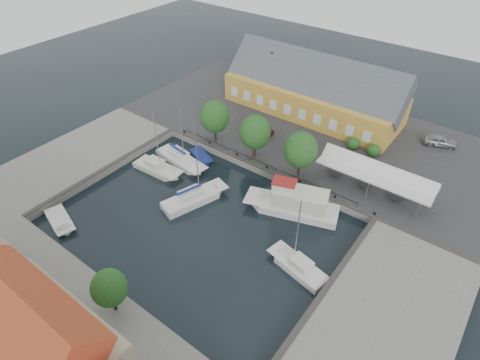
{
  "coord_description": "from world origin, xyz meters",
  "views": [
    {
      "loc": [
        23.92,
        -25.76,
        32.96
      ],
      "look_at": [
        0.0,
        6.0,
        1.5
      ],
      "focal_mm": 30.0,
      "sensor_mm": 36.0,
      "label": 1
    }
  ],
  "objects_px": {
    "trawler": "(295,205)",
    "west_boat_a": "(181,160)",
    "launch_sw": "(60,221)",
    "launch_nw": "(201,157)",
    "tent_canopy": "(376,174)",
    "east_boat_b": "(298,268)",
    "west_boat_b": "(157,169)",
    "warehouse": "(311,90)",
    "car_red": "(263,134)",
    "center_sailboat": "(194,199)",
    "car_silver": "(440,141)"
  },
  "relations": [
    {
      "from": "west_boat_b",
      "to": "launch_sw",
      "type": "distance_m",
      "value": 14.0
    },
    {
      "from": "west_boat_a",
      "to": "launch_nw",
      "type": "bearing_deg",
      "value": 58.36
    },
    {
      "from": "car_silver",
      "to": "west_boat_b",
      "type": "bearing_deg",
      "value": 113.28
    },
    {
      "from": "car_red",
      "to": "tent_canopy",
      "type": "bearing_deg",
      "value": 4.05
    },
    {
      "from": "tent_canopy",
      "to": "east_boat_b",
      "type": "distance_m",
      "value": 15.73
    },
    {
      "from": "car_red",
      "to": "launch_sw",
      "type": "bearing_deg",
      "value": -97.76
    },
    {
      "from": "center_sailboat",
      "to": "west_boat_b",
      "type": "xyz_separation_m",
      "value": [
        -8.28,
        1.77,
        -0.1
      ]
    },
    {
      "from": "tent_canopy",
      "to": "east_boat_b",
      "type": "height_order",
      "value": "east_boat_b"
    },
    {
      "from": "tent_canopy",
      "to": "launch_nw",
      "type": "xyz_separation_m",
      "value": [
        -22.76,
        -6.17,
        -3.59
      ]
    },
    {
      "from": "car_red",
      "to": "east_boat_b",
      "type": "height_order",
      "value": "east_boat_b"
    },
    {
      "from": "trawler",
      "to": "west_boat_a",
      "type": "relative_size",
      "value": 1.01
    },
    {
      "from": "car_red",
      "to": "west_boat_b",
      "type": "height_order",
      "value": "west_boat_b"
    },
    {
      "from": "warehouse",
      "to": "car_silver",
      "type": "xyz_separation_m",
      "value": [
        20.3,
        1.87,
        -2.66
      ]
    },
    {
      "from": "car_silver",
      "to": "trawler",
      "type": "bearing_deg",
      "value": 136.73
    },
    {
      "from": "warehouse",
      "to": "trawler",
      "type": "distance_m",
      "value": 24.31
    },
    {
      "from": "east_boat_b",
      "to": "launch_nw",
      "type": "bearing_deg",
      "value": 156.92
    },
    {
      "from": "launch_sw",
      "to": "launch_nw",
      "type": "height_order",
      "value": "launch_sw"
    },
    {
      "from": "center_sailboat",
      "to": "west_boat_b",
      "type": "bearing_deg",
      "value": 167.95
    },
    {
      "from": "trawler",
      "to": "west_boat_a",
      "type": "height_order",
      "value": "west_boat_a"
    },
    {
      "from": "center_sailboat",
      "to": "launch_sw",
      "type": "bearing_deg",
      "value": -129.67
    },
    {
      "from": "car_red",
      "to": "launch_nw",
      "type": "distance_m",
      "value": 9.75
    },
    {
      "from": "warehouse",
      "to": "east_boat_b",
      "type": "height_order",
      "value": "warehouse"
    },
    {
      "from": "center_sailboat",
      "to": "trawler",
      "type": "bearing_deg",
      "value": 28.82
    },
    {
      "from": "tent_canopy",
      "to": "west_boat_a",
      "type": "bearing_deg",
      "value": -160.35
    },
    {
      "from": "trawler",
      "to": "west_boat_b",
      "type": "bearing_deg",
      "value": -167.56
    },
    {
      "from": "warehouse",
      "to": "west_boat_b",
      "type": "xyz_separation_m",
      "value": [
        -8.82,
        -25.96,
        -4.17
      ]
    },
    {
      "from": "launch_sw",
      "to": "launch_nw",
      "type": "distance_m",
      "value": 20.32
    },
    {
      "from": "west_boat_b",
      "to": "west_boat_a",
      "type": "bearing_deg",
      "value": 72.07
    },
    {
      "from": "warehouse",
      "to": "west_boat_a",
      "type": "distance_m",
      "value": 24.18
    },
    {
      "from": "launch_sw",
      "to": "car_silver",
      "type": "bearing_deg",
      "value": 53.48
    },
    {
      "from": "car_silver",
      "to": "west_boat_b",
      "type": "xyz_separation_m",
      "value": [
        -29.12,
        -27.83,
        -1.51
      ]
    },
    {
      "from": "trawler",
      "to": "warehouse",
      "type": "bearing_deg",
      "value": 115.49
    },
    {
      "from": "launch_nw",
      "to": "car_silver",
      "type": "bearing_deg",
      "value": 39.6
    },
    {
      "from": "west_boat_b",
      "to": "launch_sw",
      "type": "xyz_separation_m",
      "value": [
        -1.77,
        -13.89,
        -0.17
      ]
    },
    {
      "from": "trawler",
      "to": "west_boat_b",
      "type": "height_order",
      "value": "west_boat_b"
    },
    {
      "from": "warehouse",
      "to": "center_sailboat",
      "type": "height_order",
      "value": "center_sailboat"
    },
    {
      "from": "tent_canopy",
      "to": "west_boat_b",
      "type": "relative_size",
      "value": 1.37
    },
    {
      "from": "warehouse",
      "to": "center_sailboat",
      "type": "relative_size",
      "value": 2.41
    },
    {
      "from": "car_red",
      "to": "east_boat_b",
      "type": "relative_size",
      "value": 0.38
    },
    {
      "from": "car_silver",
      "to": "west_boat_a",
      "type": "xyz_separation_m",
      "value": [
        -28.01,
        -24.41,
        -1.5
      ]
    },
    {
      "from": "car_silver",
      "to": "east_boat_b",
      "type": "relative_size",
      "value": 0.47
    },
    {
      "from": "launch_nw",
      "to": "west_boat_a",
      "type": "bearing_deg",
      "value": -121.64
    },
    {
      "from": "launch_nw",
      "to": "warehouse",
      "type": "bearing_deg",
      "value": 72.89
    },
    {
      "from": "center_sailboat",
      "to": "launch_nw",
      "type": "height_order",
      "value": "center_sailboat"
    },
    {
      "from": "car_red",
      "to": "launch_sw",
      "type": "relative_size",
      "value": 0.62
    },
    {
      "from": "center_sailboat",
      "to": "trawler",
      "type": "height_order",
      "value": "center_sailboat"
    },
    {
      "from": "car_red",
      "to": "center_sailboat",
      "type": "relative_size",
      "value": 0.31
    },
    {
      "from": "car_red",
      "to": "west_boat_b",
      "type": "xyz_separation_m",
      "value": [
        -7.62,
        -14.19,
        -1.34
      ]
    },
    {
      "from": "tent_canopy",
      "to": "east_boat_b",
      "type": "relative_size",
      "value": 1.46
    },
    {
      "from": "warehouse",
      "to": "launch_nw",
      "type": "distance_m",
      "value": 21.4
    }
  ]
}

